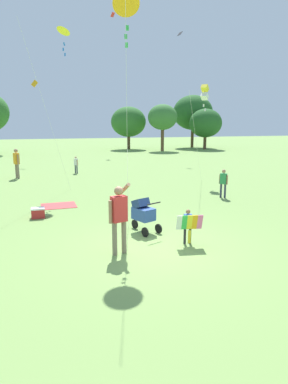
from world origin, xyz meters
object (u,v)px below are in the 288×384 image
at_px(stroller, 143,212).
at_px(person_adult_flyer, 119,214).
at_px(kite_green_novelty, 63,34).
at_px(person_sitting_far, 223,181).
at_px(cooler_box, 38,213).
at_px(person_couple_left, 17,161).
at_px(child_with_butterfly_kite, 188,224).
at_px(picnic_blanket, 59,206).
at_px(kite_adult_black, 126,6).
at_px(kite_blue_high, 205,93).
at_px(person_red_shirt, 76,163).

bearing_deg(stroller, person_adult_flyer, -124.89).
bearing_deg(kite_green_novelty, person_sitting_far, -30.74).
bearing_deg(cooler_box, person_couple_left, 98.00).
bearing_deg(person_couple_left, child_with_butterfly_kite, -68.00).
height_order(person_adult_flyer, picnic_blanket, person_adult_flyer).
height_order(kite_adult_black, cooler_box, kite_adult_black).
bearing_deg(kite_blue_high, child_with_butterfly_kite, -117.81).
bearing_deg(picnic_blanket, kite_green_novelty, 78.20).
height_order(child_with_butterfly_kite, kite_adult_black, kite_adult_black).
relative_size(person_adult_flyer, picnic_blanket, 1.35).
height_order(child_with_butterfly_kite, person_sitting_far, person_sitting_far).
relative_size(person_adult_flyer, kite_green_novelty, 0.24).
relative_size(kite_adult_black, picnic_blanket, 5.07).
distance_m(picnic_blanket, cooler_box, 1.71).
xyz_separation_m(person_sitting_far, cooler_box, (-7.63, -1.04, -0.55)).
xyz_separation_m(child_with_butterfly_kite, person_red_shirt, (-1.70, 13.76, 0.06)).
bearing_deg(person_red_shirt, person_adult_flyer, -90.83).
bearing_deg(stroller, person_couple_left, 110.64).
bearing_deg(person_adult_flyer, person_sitting_far, 41.48).
bearing_deg(person_sitting_far, cooler_box, -172.21).
relative_size(stroller, picnic_blanket, 0.84).
bearing_deg(child_with_butterfly_kite, stroller, 122.41).
bearing_deg(person_red_shirt, stroller, -86.11).
height_order(kite_blue_high, person_sitting_far, kite_blue_high).
xyz_separation_m(stroller, kite_green_novelty, (-1.62, 7.19, 6.45)).
bearing_deg(stroller, person_red_shirt, 93.89).
xyz_separation_m(kite_blue_high, person_sitting_far, (-0.93, -4.01, -3.99)).
height_order(child_with_butterfly_kite, stroller, stroller).
xyz_separation_m(kite_adult_black, person_red_shirt, (-0.52, 11.86, -5.70)).
distance_m(person_adult_flyer, picnic_blanket, 5.71).
height_order(kite_adult_black, kite_blue_high, kite_adult_black).
bearing_deg(stroller, person_sitting_far, 37.20).
distance_m(kite_blue_high, person_red_shirt, 9.02).
relative_size(child_with_butterfly_kite, person_couple_left, 0.56).
distance_m(kite_blue_high, cooler_box, 10.92).
bearing_deg(cooler_box, child_with_butterfly_kite, -44.31).
bearing_deg(child_with_butterfly_kite, person_sitting_far, 52.32).
bearing_deg(kite_blue_high, person_couple_left, 158.36).
height_order(stroller, person_red_shirt, person_red_shirt).
relative_size(kite_green_novelty, picnic_blanket, 5.56).
relative_size(child_with_butterfly_kite, picnic_blanket, 0.72).
xyz_separation_m(person_red_shirt, person_couple_left, (-3.44, -1.02, 0.37)).
distance_m(person_red_shirt, person_sitting_far, 10.45).
relative_size(person_red_shirt, picnic_blanket, 0.82).
relative_size(child_with_butterfly_kite, stroller, 0.86).
bearing_deg(kite_blue_high, stroller, -126.40).
bearing_deg(picnic_blanket, child_with_butterfly_kite, -59.43).
height_order(person_adult_flyer, person_red_shirt, person_adult_flyer).
height_order(stroller, picnic_blanket, stroller).
bearing_deg(kite_green_novelty, kite_blue_high, 2.46).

